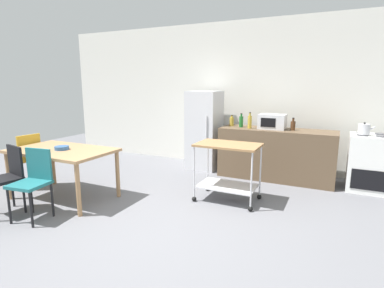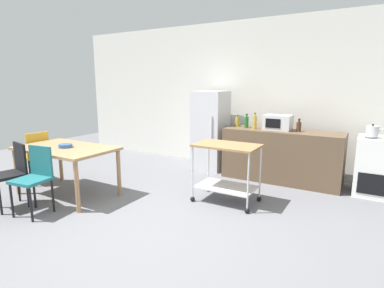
# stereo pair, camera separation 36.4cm
# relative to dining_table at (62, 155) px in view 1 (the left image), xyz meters

# --- Properties ---
(ground_plane) EXTENTS (12.00, 12.00, 0.00)m
(ground_plane) POSITION_rel_dining_table_xyz_m (1.76, -0.24, -0.67)
(ground_plane) COLOR slate
(back_wall) EXTENTS (8.40, 0.12, 2.90)m
(back_wall) POSITION_rel_dining_table_xyz_m (1.76, 2.96, 0.78)
(back_wall) COLOR silver
(back_wall) RESTS_ON ground_plane
(kitchen_counter) EXTENTS (2.00, 0.64, 0.90)m
(kitchen_counter) POSITION_rel_dining_table_xyz_m (2.66, 2.36, -0.22)
(kitchen_counter) COLOR brown
(kitchen_counter) RESTS_ON ground_plane
(dining_table) EXTENTS (1.50, 0.90, 0.75)m
(dining_table) POSITION_rel_dining_table_xyz_m (0.00, 0.00, 0.00)
(dining_table) COLOR #A37A51
(dining_table) RESTS_ON ground_plane
(chair_black) EXTENTS (0.47, 0.47, 0.89)m
(chair_black) POSITION_rel_dining_table_xyz_m (-0.24, -0.69, -0.15)
(chair_black) COLOR black
(chair_black) RESTS_ON ground_plane
(chair_mustard) EXTENTS (0.44, 0.44, 0.89)m
(chair_mustard) POSITION_rel_dining_table_xyz_m (-0.95, 0.10, -0.15)
(chair_mustard) COLOR gold
(chair_mustard) RESTS_ON ground_plane
(chair_teal) EXTENTS (0.45, 0.45, 0.89)m
(chair_teal) POSITION_rel_dining_table_xyz_m (0.23, -0.67, -0.15)
(chair_teal) COLOR #1E666B
(chair_teal) RESTS_ON ground_plane
(stove_oven) EXTENTS (0.60, 0.61, 0.92)m
(stove_oven) POSITION_rel_dining_table_xyz_m (4.11, 2.38, -0.22)
(stove_oven) COLOR white
(stove_oven) RESTS_ON ground_plane
(refrigerator) EXTENTS (0.60, 0.63, 1.55)m
(refrigerator) POSITION_rel_dining_table_xyz_m (1.21, 2.46, 0.10)
(refrigerator) COLOR silver
(refrigerator) RESTS_ON ground_plane
(kitchen_cart) EXTENTS (0.91, 0.57, 0.85)m
(kitchen_cart) POSITION_rel_dining_table_xyz_m (2.23, 0.97, -0.10)
(kitchen_cart) COLOR olive
(kitchen_cart) RESTS_ON ground_plane
(bottle_soda) EXTENTS (0.08, 0.08, 0.21)m
(bottle_soda) POSITION_rel_dining_table_xyz_m (1.79, 2.43, 0.32)
(bottle_soda) COLOR gold
(bottle_soda) RESTS_ON kitchen_counter
(bottle_sparkling_water) EXTENTS (0.07, 0.07, 0.25)m
(bottle_sparkling_water) POSITION_rel_dining_table_xyz_m (2.00, 2.35, 0.34)
(bottle_sparkling_water) COLOR #1E6628
(bottle_sparkling_water) RESTS_ON kitchen_counter
(bottle_olive_oil) EXTENTS (0.07, 0.07, 0.29)m
(bottle_olive_oil) POSITION_rel_dining_table_xyz_m (2.18, 2.27, 0.35)
(bottle_olive_oil) COLOR gold
(bottle_olive_oil) RESTS_ON kitchen_counter
(microwave) EXTENTS (0.46, 0.35, 0.26)m
(microwave) POSITION_rel_dining_table_xyz_m (2.56, 2.38, 0.36)
(microwave) COLOR silver
(microwave) RESTS_ON kitchen_counter
(bottle_soy_sauce) EXTENTS (0.08, 0.08, 0.22)m
(bottle_soy_sauce) POSITION_rel_dining_table_xyz_m (2.92, 2.37, 0.32)
(bottle_soy_sauce) COLOR #4C2D19
(bottle_soy_sauce) RESTS_ON kitchen_counter
(fruit_bowl) EXTENTS (0.20, 0.20, 0.05)m
(fruit_bowl) POSITION_rel_dining_table_xyz_m (0.02, -0.02, 0.11)
(fruit_bowl) COLOR #33598C
(fruit_bowl) RESTS_ON dining_table
(kettle) EXTENTS (0.24, 0.17, 0.19)m
(kettle) POSITION_rel_dining_table_xyz_m (3.99, 2.28, 0.33)
(kettle) COLOR silver
(kettle) RESTS_ON stove_oven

